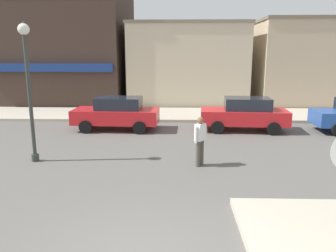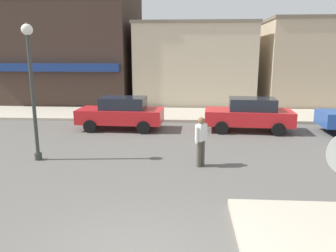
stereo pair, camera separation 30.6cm
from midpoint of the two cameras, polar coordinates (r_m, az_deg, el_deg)
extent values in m
cube|color=#B7AD99|center=(19.28, -0.45, 2.05)|extent=(80.00, 4.00, 0.15)
cylinder|color=#333833|center=(11.66, -23.60, 4.23)|extent=(0.12, 0.12, 4.20)
cylinder|color=#333833|center=(12.07, -22.79, -5.10)|extent=(0.24, 0.24, 0.24)
sphere|color=white|center=(11.59, -24.58, 15.09)|extent=(0.36, 0.36, 0.36)
cone|color=#333833|center=(11.60, -24.64, 15.79)|extent=(0.32, 0.32, 0.18)
cube|color=red|center=(15.80, -9.55, 1.75)|extent=(4.05, 1.83, 0.66)
cube|color=#1E232D|center=(15.67, -9.10, 3.94)|extent=(2.13, 1.46, 0.56)
cylinder|color=black|center=(15.41, -14.71, -0.16)|extent=(0.61, 0.20, 0.60)
cylinder|color=black|center=(17.00, -12.94, 1.09)|extent=(0.61, 0.20, 0.60)
cylinder|color=black|center=(14.82, -5.57, -0.30)|extent=(0.61, 0.20, 0.60)
cylinder|color=black|center=(16.46, -4.63, 1.00)|extent=(0.61, 0.20, 0.60)
cube|color=red|center=(15.80, 12.47, 1.63)|extent=(4.11, 1.98, 0.66)
cube|color=#1E232D|center=(15.72, 13.12, 3.80)|extent=(2.17, 1.54, 0.56)
cylinder|color=black|center=(14.95, 8.04, -0.25)|extent=(0.61, 0.22, 0.60)
cylinder|color=black|center=(16.61, 7.84, 1.03)|extent=(0.61, 0.22, 0.60)
cylinder|color=black|center=(15.25, 17.39, -0.45)|extent=(0.61, 0.22, 0.60)
cylinder|color=black|center=(16.89, 16.28, 0.83)|extent=(0.61, 0.22, 0.60)
cylinder|color=black|center=(17.67, 24.90, 0.66)|extent=(0.60, 0.20, 0.60)
cylinder|color=#4C473D|center=(10.71, 5.00, -4.60)|extent=(0.16, 0.16, 0.85)
cylinder|color=#4C473D|center=(10.56, 4.45, -4.83)|extent=(0.16, 0.16, 0.85)
cube|color=white|center=(10.45, 4.79, -1.07)|extent=(0.39, 0.42, 0.54)
sphere|color=brown|center=(10.37, 4.83, 0.97)|extent=(0.22, 0.22, 0.22)
cylinder|color=white|center=(10.65, 5.48, -1.11)|extent=(0.13, 0.13, 0.52)
cylinder|color=white|center=(10.28, 4.07, -1.58)|extent=(0.13, 0.13, 0.52)
cube|color=#3D2D26|center=(26.81, -17.46, 13.11)|extent=(9.16, 8.85, 8.24)
cube|color=navy|center=(22.54, -21.03, 9.46)|extent=(8.70, 0.40, 0.50)
cube|color=beige|center=(24.46, 2.97, 10.47)|extent=(8.03, 6.52, 5.43)
cube|color=gray|center=(24.53, 3.04, 17.06)|extent=(8.19, 6.65, 0.20)
cube|color=tan|center=(26.43, 20.88, 10.08)|extent=(6.28, 7.88, 5.66)
cube|color=#716452|center=(26.51, 21.39, 16.41)|extent=(6.41, 8.04, 0.20)
camera|label=1|loc=(0.15, -90.92, -0.20)|focal=35.00mm
camera|label=2|loc=(0.15, 89.08, 0.20)|focal=35.00mm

